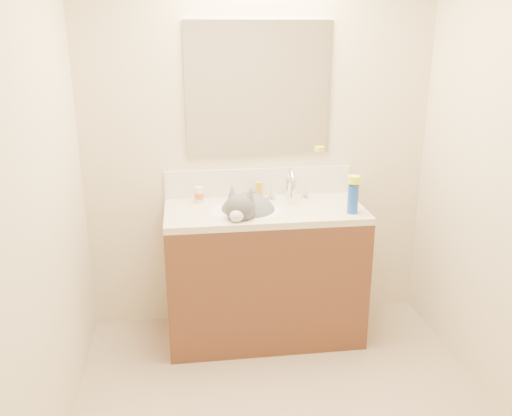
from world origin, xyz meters
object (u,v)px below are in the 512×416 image
object	(u,v)px
cat	(247,213)
amber_bottle	(259,190)
vanity_cabinet	(264,276)
pill_bottle	(199,195)
faucet	(290,187)
silver_jar	(255,195)
basin	(246,222)
spray_can	(353,199)

from	to	relation	value
cat	amber_bottle	bearing A→B (deg)	86.82
vanity_cabinet	pill_bottle	world-z (taller)	pill_bottle
faucet	silver_jar	size ratio (longest dim) A/B	4.95
basin	silver_jar	xyz separation A→B (m)	(0.08, 0.21, 0.10)
spray_can	amber_bottle	bearing A→B (deg)	144.91
amber_bottle	faucet	bearing A→B (deg)	-18.39
cat	amber_bottle	size ratio (longest dim) A/B	4.62
basin	silver_jar	size ratio (longest dim) A/B	7.95
vanity_cabinet	faucet	distance (m)	0.58
vanity_cabinet	silver_jar	size ratio (longest dim) A/B	21.20
vanity_cabinet	cat	size ratio (longest dim) A/B	2.37
vanity_cabinet	faucet	bearing A→B (deg)	37.29
basin	cat	xyz separation A→B (m)	(0.01, -0.00, 0.05)
faucet	spray_can	bearing A→B (deg)	-42.58
amber_bottle	spray_can	size ratio (longest dim) A/B	0.64
amber_bottle	spray_can	bearing A→B (deg)	-35.09
vanity_cabinet	cat	world-z (taller)	cat
cat	pill_bottle	distance (m)	0.35
faucet	cat	world-z (taller)	faucet
basin	faucet	size ratio (longest dim) A/B	1.61
spray_can	cat	bearing A→B (deg)	168.68
pill_bottle	silver_jar	size ratio (longest dim) A/B	1.76
vanity_cabinet	amber_bottle	size ratio (longest dim) A/B	10.94
basin	amber_bottle	world-z (taller)	amber_bottle
vanity_cabinet	basin	world-z (taller)	basin
pill_bottle	faucet	bearing A→B (deg)	-3.19
cat	pill_bottle	bearing A→B (deg)	165.54
basin	amber_bottle	distance (m)	0.28
faucet	spray_can	xyz separation A→B (m)	(0.32, -0.29, -0.00)
vanity_cabinet	silver_jar	distance (m)	0.51
cat	spray_can	bearing A→B (deg)	10.48
spray_can	basin	bearing A→B (deg)	168.63
faucet	silver_jar	distance (m)	0.23
silver_jar	faucet	bearing A→B (deg)	-12.13
cat	spray_can	xyz separation A→B (m)	(0.61, -0.12, 0.10)
spray_can	faucet	bearing A→B (deg)	137.42
vanity_cabinet	silver_jar	world-z (taller)	silver_jar
pill_bottle	silver_jar	distance (m)	0.35
vanity_cabinet	cat	distance (m)	0.45
vanity_cabinet	pill_bottle	xyz separation A→B (m)	(-0.39, 0.17, 0.50)
silver_jar	cat	bearing A→B (deg)	-109.41
cat	spray_can	size ratio (longest dim) A/B	2.96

